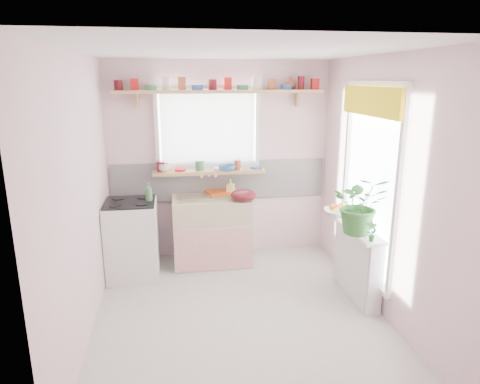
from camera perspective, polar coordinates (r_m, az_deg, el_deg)
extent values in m
plane|color=beige|center=(4.43, -0.08, -15.92)|extent=(3.20, 3.20, 0.00)
plane|color=white|center=(3.81, -0.09, 18.33)|extent=(3.20, 3.20, 0.00)
plane|color=silver|center=(5.49, -2.70, 4.16)|extent=(2.80, 0.00, 2.80)
plane|color=silver|center=(2.46, 5.82, -9.70)|extent=(2.80, 0.00, 2.80)
plane|color=silver|center=(3.98, -20.42, -0.94)|extent=(0.00, 3.20, 3.20)
plane|color=silver|center=(4.38, 18.33, 0.63)|extent=(0.00, 3.20, 3.20)
cube|color=white|center=(5.53, -2.65, 1.58)|extent=(2.74, 0.03, 0.50)
cube|color=#CB8390|center=(5.57, -2.62, -0.42)|extent=(2.74, 0.02, 0.12)
cube|color=white|center=(5.41, -4.34, 8.26)|extent=(1.20, 0.01, 1.00)
cube|color=white|center=(5.35, -4.28, 8.18)|extent=(1.15, 0.02, 0.95)
cube|color=white|center=(4.55, 17.14, 1.25)|extent=(0.01, 1.10, 1.90)
cube|color=yellow|center=(4.40, 16.95, 11.52)|extent=(0.03, 1.20, 0.28)
cube|color=white|center=(5.46, -3.79, -6.59)|extent=(0.85, 0.55, 0.55)
cube|color=#CD463C|center=(5.20, -3.50, -7.71)|extent=(0.95, 0.02, 0.53)
cube|color=beige|center=(5.32, -3.87, -2.32)|extent=(0.95, 0.55, 0.30)
cylinder|color=silver|center=(5.46, -4.19, 2.46)|extent=(0.03, 0.22, 0.03)
cube|color=white|center=(5.17, -14.16, -6.21)|extent=(0.58, 0.58, 0.90)
cube|color=black|center=(5.03, -14.49, -1.36)|extent=(0.56, 0.56, 0.02)
cylinder|color=black|center=(4.91, -16.27, -1.71)|extent=(0.14, 0.14, 0.01)
cylinder|color=black|center=(4.88, -13.01, -1.59)|extent=(0.14, 0.14, 0.01)
cylinder|color=black|center=(5.17, -15.91, -0.83)|extent=(0.14, 0.14, 0.01)
cylinder|color=black|center=(5.14, -12.81, -0.71)|extent=(0.14, 0.14, 0.01)
cube|color=white|center=(4.78, 15.30, -9.03)|extent=(0.15, 0.90, 0.75)
cube|color=white|center=(4.63, 15.29, -4.70)|extent=(0.22, 0.95, 0.03)
cube|color=tan|center=(5.38, -4.13, 2.72)|extent=(1.40, 0.22, 0.04)
cube|color=tan|center=(5.27, -2.65, 13.24)|extent=(2.52, 0.24, 0.04)
cylinder|color=#590F14|center=(5.26, -15.91, 13.57)|extent=(0.11, 0.11, 0.12)
cylinder|color=red|center=(5.25, -13.88, 13.70)|extent=(0.11, 0.11, 0.12)
cylinder|color=#3F7F4C|center=(5.24, -11.83, 13.48)|extent=(0.11, 0.11, 0.06)
cylinder|color=silver|center=(5.23, -9.80, 13.91)|extent=(0.11, 0.11, 0.12)
cylinder|color=#A55133|center=(5.23, -7.76, 13.99)|extent=(0.11, 0.11, 0.12)
cylinder|color=#3359A5|center=(5.24, -5.70, 13.72)|extent=(0.11, 0.11, 0.06)
cylinder|color=#590F14|center=(5.26, -3.68, 14.09)|extent=(0.11, 0.11, 0.12)
cylinder|color=red|center=(5.28, -1.65, 14.12)|extent=(0.11, 0.11, 0.12)
cylinder|color=#3F7F4C|center=(5.30, 0.35, 13.80)|extent=(0.11, 0.11, 0.06)
cylinder|color=silver|center=(5.33, 2.34, 14.12)|extent=(0.11, 0.11, 0.12)
cylinder|color=#A55133|center=(5.37, 4.30, 14.10)|extent=(0.11, 0.11, 0.12)
cylinder|color=#3359A5|center=(5.42, 6.21, 13.74)|extent=(0.11, 0.11, 0.06)
cylinder|color=#590F14|center=(5.47, 8.11, 14.01)|extent=(0.11, 0.11, 0.12)
cylinder|color=red|center=(5.52, 9.97, 13.94)|extent=(0.11, 0.11, 0.12)
cylinder|color=#590F14|center=(5.35, -10.79, 3.30)|extent=(0.11, 0.11, 0.12)
cylinder|color=red|center=(5.35, -8.13, 3.41)|extent=(0.11, 0.11, 0.12)
cylinder|color=#3F7F4C|center=(5.36, -5.46, 3.19)|extent=(0.11, 0.11, 0.06)
cylinder|color=silver|center=(5.38, -2.82, 3.60)|extent=(0.11, 0.11, 0.12)
cylinder|color=#A55133|center=(5.41, -0.21, 3.69)|extent=(0.11, 0.11, 0.12)
cylinder|color=#3359A5|center=(5.46, 2.37, 3.45)|extent=(0.11, 0.11, 0.06)
cube|color=#F55C15|center=(5.47, -2.57, 0.02)|extent=(0.41, 0.34, 0.04)
ellipsoid|color=#510D14|center=(5.11, 0.49, -0.42)|extent=(0.34, 0.34, 0.14)
imported|color=#2E6B2B|center=(4.36, 15.76, -1.62)|extent=(0.65, 0.60, 0.60)
imported|color=silver|center=(4.94, 12.82, -2.68)|extent=(0.35, 0.35, 0.07)
imported|color=#276327|center=(4.24, 17.14, -5.04)|extent=(0.11, 0.08, 0.20)
imported|color=#FEEE70|center=(5.41, -1.28, 0.72)|extent=(0.11, 0.12, 0.19)
imported|color=beige|center=(5.33, -10.10, 3.20)|extent=(0.16, 0.16, 0.10)
imported|color=#326AA5|center=(5.33, -1.75, 3.24)|extent=(0.27, 0.27, 0.07)
imported|color=#9E4D30|center=(5.49, 6.76, 14.22)|extent=(0.17, 0.17, 0.15)
imported|color=#3F7F49|center=(4.98, -12.06, 0.02)|extent=(0.10, 0.10, 0.21)
sphere|color=orange|center=(4.92, 12.86, -2.03)|extent=(0.08, 0.08, 0.08)
sphere|color=orange|center=(4.97, 13.37, -1.89)|extent=(0.08, 0.08, 0.08)
sphere|color=orange|center=(4.92, 12.23, -1.99)|extent=(0.08, 0.08, 0.08)
cylinder|color=yellow|center=(4.88, 13.30, -2.07)|extent=(0.18, 0.04, 0.10)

